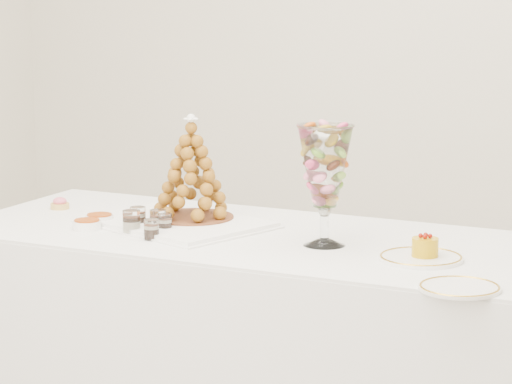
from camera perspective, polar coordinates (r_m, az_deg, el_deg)
The scene contains 15 objects.
buffet_table at distance 3.85m, azimuth 0.62°, elevation -7.67°, with size 2.06×0.92×0.77m.
lace_tray at distance 3.91m, azimuth -3.74°, elevation -1.44°, with size 0.54×0.40×0.02m, color white.
macaron_vase at distance 3.58m, azimuth 3.27°, elevation 1.14°, with size 0.17×0.17×0.36m.
cake_plate at distance 3.47m, azimuth 7.77°, elevation -3.11°, with size 0.24×0.24×0.01m, color white.
spare_plate at distance 3.18m, azimuth 9.56°, elevation -4.47°, with size 0.21×0.21×0.01m, color white.
pink_tart at distance 4.21m, azimuth -9.22°, elevation -0.55°, with size 0.06×0.06×0.04m.
verrine_a at distance 3.88m, azimuth -5.58°, elevation -1.19°, with size 0.05×0.05×0.07m, color white.
verrine_b at distance 3.81m, azimuth -4.64°, elevation -1.36°, with size 0.05×0.05×0.07m, color white.
verrine_c at distance 3.79m, azimuth -4.32°, elevation -1.48°, with size 0.05×0.05×0.06m, color white.
verrine_d at distance 3.79m, azimuth -5.88°, elevation -1.42°, with size 0.05×0.05×0.07m, color white.
verrine_e at distance 3.70m, azimuth -4.94°, elevation -1.77°, with size 0.05×0.05×0.06m, color white.
ramekin_back at distance 3.95m, azimuth -7.37°, elevation -1.29°, with size 0.09×0.09×0.03m, color white.
ramekin_front at distance 3.87m, azimuth -7.96°, elevation -1.55°, with size 0.09×0.09×0.03m, color white.
croquembouche at distance 3.90m, azimuth -3.05°, elevation 1.15°, with size 0.27×0.27×0.34m.
mousse_cake at distance 3.47m, azimuth 7.96°, elevation -2.57°, with size 0.08×0.08×0.07m.
Camera 1 is at (1.77, -2.87, 1.59)m, focal length 85.00 mm.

